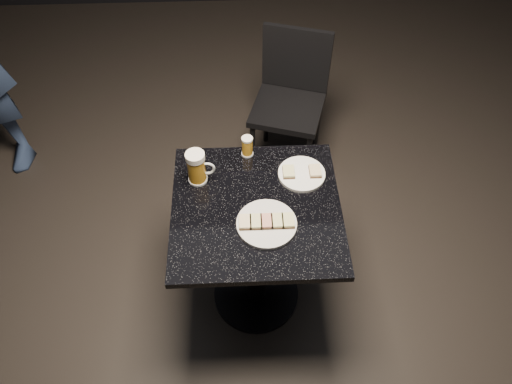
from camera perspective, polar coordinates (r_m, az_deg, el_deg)
The scene contains 9 objects.
floor at distance 2.68m, azimuth 0.02°, elevation -11.65°, with size 6.00×6.00×0.00m, color black.
plate_large at distance 1.99m, azimuth 1.22°, elevation -3.65°, with size 0.24×0.24×0.01m, color silver.
plate_small at distance 2.17m, azimuth 5.23°, elevation 2.07°, with size 0.20×0.20×0.01m, color white.
table at distance 2.25m, azimuth 0.02°, elevation -5.50°, with size 0.70×0.70×0.75m.
beer_mug at distance 2.10m, azimuth -6.76°, elevation 2.82°, with size 0.12×0.08×0.16m.
beer_tumbler at distance 2.22m, azimuth -1.01°, elevation 5.26°, with size 0.05×0.05×0.10m.
chair at distance 2.97m, azimuth 3.97°, elevation 11.01°, with size 0.49×0.49×0.87m.
canapes_on_plate_large at distance 1.98m, azimuth 1.23°, elevation -3.37°, with size 0.22×0.07×0.02m.
canapes_on_plate_small at distance 2.16m, azimuth 5.26°, elevation 2.36°, with size 0.16×0.07×0.02m.
Camera 1 is at (-0.06, -1.27, 2.36)m, focal length 35.00 mm.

